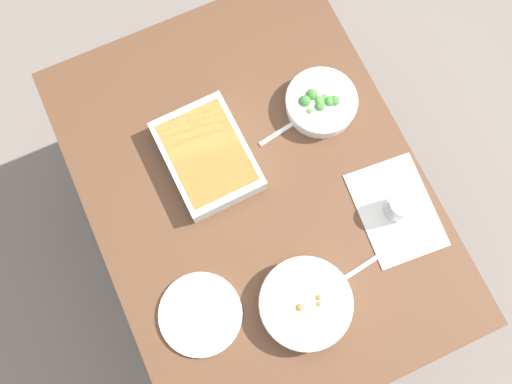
% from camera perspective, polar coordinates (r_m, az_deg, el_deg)
% --- Properties ---
extents(ground_plane, '(6.00, 6.00, 0.00)m').
position_cam_1_polar(ground_plane, '(2.31, 0.00, -4.72)').
color(ground_plane, slate).
extents(dining_table, '(1.20, 0.90, 0.74)m').
position_cam_1_polar(dining_table, '(1.68, 0.00, -0.79)').
color(dining_table, brown).
rests_on(dining_table, ground_plane).
extents(placemat, '(0.30, 0.22, 0.00)m').
position_cam_1_polar(placemat, '(1.62, 13.70, -1.74)').
color(placemat, silver).
rests_on(placemat, dining_table).
extents(stew_bowl, '(0.24, 0.24, 0.06)m').
position_cam_1_polar(stew_bowl, '(1.52, 4.92, -10.97)').
color(stew_bowl, white).
rests_on(stew_bowl, dining_table).
extents(broccoli_bowl, '(0.21, 0.21, 0.07)m').
position_cam_1_polar(broccoli_bowl, '(1.66, 6.44, 8.81)').
color(broccoli_bowl, white).
rests_on(broccoli_bowl, dining_table).
extents(baking_dish, '(0.31, 0.23, 0.06)m').
position_cam_1_polar(baking_dish, '(1.59, -4.86, 3.60)').
color(baking_dish, silver).
rests_on(baking_dish, dining_table).
extents(drink_cup, '(0.07, 0.07, 0.08)m').
position_cam_1_polar(drink_cup, '(1.59, 14.00, -1.44)').
color(drink_cup, '#B2BCC6').
rests_on(drink_cup, dining_table).
extents(side_plate, '(0.22, 0.22, 0.01)m').
position_cam_1_polar(side_plate, '(1.54, -5.53, -11.96)').
color(side_plate, silver).
rests_on(side_plate, dining_table).
extents(spoon_by_stew, '(0.04, 0.18, 0.01)m').
position_cam_1_polar(spoon_by_stew, '(1.56, 8.98, -8.30)').
color(spoon_by_stew, silver).
rests_on(spoon_by_stew, dining_table).
extents(spoon_by_broccoli, '(0.05, 0.18, 0.01)m').
position_cam_1_polar(spoon_by_broccoli, '(1.65, 3.66, 6.79)').
color(spoon_by_broccoli, silver).
rests_on(spoon_by_broccoli, dining_table).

